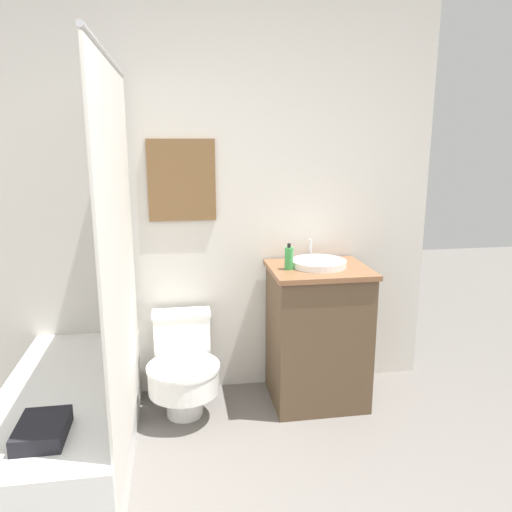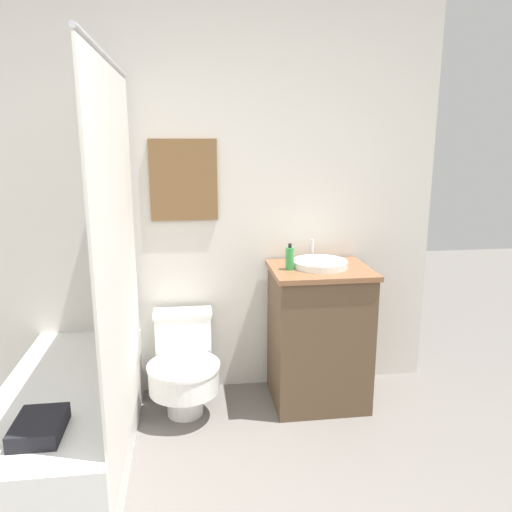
# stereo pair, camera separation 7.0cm
# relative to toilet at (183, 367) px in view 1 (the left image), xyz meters

# --- Properties ---
(wall_back) EXTENTS (3.03, 0.07, 2.50)m
(wall_back) POSITION_rel_toilet_xyz_m (0.12, 0.31, 0.96)
(wall_back) COLOR silver
(wall_back) RESTS_ON ground_plane
(shower_area) EXTENTS (0.62, 1.43, 1.98)m
(shower_area) POSITION_rel_toilet_xyz_m (-0.56, -0.44, -0.01)
(shower_area) COLOR white
(shower_area) RESTS_ON ground_plane
(toilet) EXTENTS (0.43, 0.54, 0.59)m
(toilet) POSITION_rel_toilet_xyz_m (0.00, 0.00, 0.00)
(toilet) COLOR white
(toilet) RESTS_ON ground_plane
(vanity) EXTENTS (0.60, 0.51, 0.87)m
(vanity) POSITION_rel_toilet_xyz_m (0.83, 0.01, 0.15)
(vanity) COLOR brown
(vanity) RESTS_ON ground_plane
(sink) EXTENTS (0.33, 0.37, 0.13)m
(sink) POSITION_rel_toilet_xyz_m (0.83, 0.03, 0.60)
(sink) COLOR white
(sink) RESTS_ON vanity
(soap_bottle) EXTENTS (0.05, 0.05, 0.16)m
(soap_bottle) POSITION_rel_toilet_xyz_m (0.64, -0.01, 0.65)
(soap_bottle) COLOR green
(soap_bottle) RESTS_ON vanity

